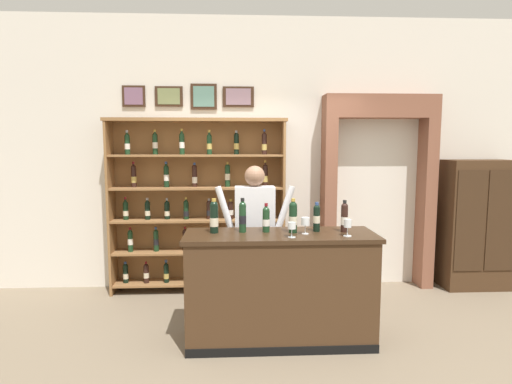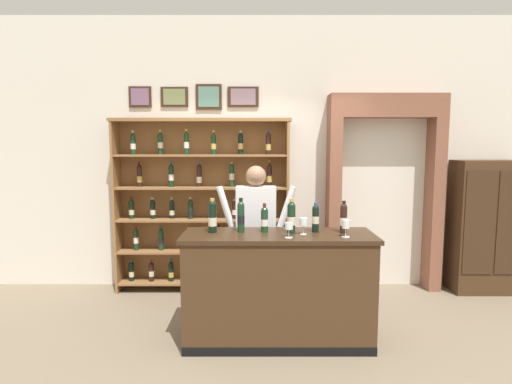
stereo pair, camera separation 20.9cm
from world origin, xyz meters
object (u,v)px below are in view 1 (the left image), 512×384
at_px(side_cabinet, 476,224).
at_px(tasting_bottle_rosso, 266,219).
at_px(tasting_bottle_bianco, 214,217).
at_px(wine_glass_center, 292,227).
at_px(wine_glass_left, 305,222).
at_px(tasting_bottle_vin_santo, 344,217).
at_px(wine_glass_spare, 348,224).
at_px(wine_shelf, 198,202).
at_px(tasting_bottle_grappa, 243,216).
at_px(tasting_bottle_prosecco, 317,217).
at_px(tasting_bottle_chianti, 293,217).
at_px(shopkeeper, 255,224).
at_px(tasting_counter, 280,288).

distance_m(side_cabinet, tasting_bottle_rosso, 3.14).
xyz_separation_m(tasting_bottle_bianco, wine_glass_center, (0.70, -0.23, -0.06)).
bearing_deg(wine_glass_left, tasting_bottle_rosso, 163.00).
relative_size(tasting_bottle_rosso, tasting_bottle_vin_santo, 0.91).
bearing_deg(wine_glass_spare, tasting_bottle_bianco, 170.30).
bearing_deg(wine_shelf, tasting_bottle_grappa, -68.65).
distance_m(side_cabinet, wine_glass_center, 3.06).
relative_size(tasting_bottle_rosso, tasting_bottle_prosecco, 0.98).
bearing_deg(wine_glass_spare, tasting_bottle_chianti, 159.61).
relative_size(wine_shelf, wine_glass_spare, 14.25).
bearing_deg(shopkeeper, tasting_bottle_prosecco, -44.83).
bearing_deg(wine_glass_left, wine_shelf, 126.87).
relative_size(tasting_counter, tasting_bottle_bianco, 5.51).
bearing_deg(tasting_bottle_prosecco, tasting_bottle_grappa, -179.79).
height_order(tasting_bottle_rosso, wine_glass_spare, tasting_bottle_rosso).
bearing_deg(tasting_bottle_bianco, shopkeeper, 54.67).
xyz_separation_m(wine_shelf, wine_glass_spare, (1.48, -1.60, 0.01)).
distance_m(tasting_bottle_grappa, wine_glass_center, 0.50).
bearing_deg(shopkeeper, tasting_bottle_rosso, -81.83).
bearing_deg(tasting_counter, tasting_bottle_rosso, 150.55).
distance_m(wine_shelf, wine_glass_spare, 2.18).
xyz_separation_m(shopkeeper, wine_glass_left, (0.44, -0.67, 0.14)).
distance_m(tasting_bottle_chianti, tasting_bottle_vin_santo, 0.49).
xyz_separation_m(wine_shelf, wine_glass_center, (0.97, -1.63, -0.00)).
bearing_deg(tasting_bottle_grappa, wine_shelf, 111.35).
relative_size(tasting_bottle_bianco, tasting_bottle_prosecco, 1.16).
distance_m(side_cabinet, tasting_bottle_bianco, 3.60).
bearing_deg(tasting_bottle_rosso, tasting_counter, -29.45).
bearing_deg(tasting_bottle_grappa, side_cabinet, 23.22).
distance_m(tasting_bottle_bianco, wine_glass_center, 0.74).
height_order(side_cabinet, tasting_bottle_grappa, side_cabinet).
bearing_deg(tasting_bottle_vin_santo, tasting_bottle_chianti, -178.42).
bearing_deg(tasting_bottle_rosso, wine_glass_center, -49.13).
bearing_deg(wine_glass_left, side_cabinet, 29.81).
bearing_deg(tasting_bottle_bianco, wine_glass_spare, -9.70).
relative_size(tasting_bottle_vin_santo, wine_glass_center, 2.21).
distance_m(tasting_counter, wine_glass_left, 0.67).
bearing_deg(tasting_bottle_prosecco, wine_glass_spare, -43.12).
bearing_deg(tasting_bottle_prosecco, tasting_bottle_rosso, -179.64).
height_order(tasting_bottle_chianti, tasting_bottle_prosecco, tasting_bottle_chianti).
bearing_deg(wine_glass_left, tasting_bottle_prosecco, 41.32).
relative_size(wine_shelf, wine_glass_center, 16.15).
bearing_deg(shopkeeper, tasting_bottle_vin_santo, -35.91).
relative_size(wine_glass_left, wine_glass_spare, 1.00).
height_order(wine_shelf, wine_glass_spare, wine_shelf).
xyz_separation_m(tasting_counter, tasting_bottle_prosecco, (0.35, 0.08, 0.66)).
bearing_deg(tasting_bottle_rosso, tasting_bottle_prosecco, 0.36).
height_order(tasting_bottle_vin_santo, wine_glass_spare, tasting_bottle_vin_santo).
bearing_deg(shopkeeper, wine_glass_spare, -44.33).
xyz_separation_m(side_cabinet, wine_glass_spare, (-2.11, -1.53, 0.31)).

